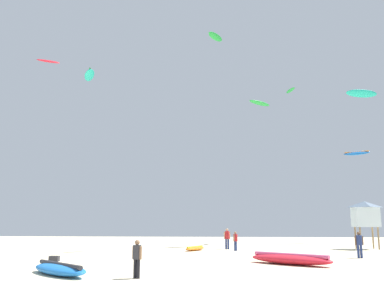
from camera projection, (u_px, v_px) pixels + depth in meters
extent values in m
cylinder|color=black|center=(135.00, 269.00, 17.52)|extent=(0.14, 0.14, 0.76)
cylinder|color=black|center=(138.00, 269.00, 17.42)|extent=(0.14, 0.14, 0.76)
cylinder|color=#2D2D33|center=(137.00, 252.00, 17.59)|extent=(0.35, 0.35, 0.57)
cylinder|color=#936B4C|center=(133.00, 253.00, 17.71)|extent=(0.10, 0.10, 0.52)
cylinder|color=#936B4C|center=(141.00, 253.00, 17.47)|extent=(0.10, 0.10, 0.52)
sphere|color=#936B4C|center=(137.00, 242.00, 17.67)|extent=(0.21, 0.21, 0.21)
cylinder|color=navy|center=(235.00, 246.00, 34.95)|extent=(0.14, 0.14, 0.76)
cylinder|color=navy|center=(236.00, 246.00, 35.08)|extent=(0.14, 0.14, 0.76)
cylinder|color=#B21E23|center=(235.00, 238.00, 35.14)|extent=(0.35, 0.35, 0.57)
cylinder|color=#936B4C|center=(234.00, 238.00, 34.98)|extent=(0.10, 0.10, 0.52)
cylinder|color=#936B4C|center=(237.00, 238.00, 35.29)|extent=(0.10, 0.10, 0.52)
sphere|color=#936B4C|center=(235.00, 233.00, 35.21)|extent=(0.21, 0.21, 0.21)
cylinder|color=navy|center=(228.00, 244.00, 37.09)|extent=(0.16, 0.16, 0.88)
cylinder|color=navy|center=(226.00, 244.00, 37.05)|extent=(0.16, 0.16, 0.88)
cylinder|color=#B21E23|center=(227.00, 235.00, 37.21)|extent=(0.40, 0.40, 0.66)
cylinder|color=tan|center=(230.00, 235.00, 37.25)|extent=(0.12, 0.12, 0.61)
cylinder|color=tan|center=(224.00, 235.00, 37.16)|extent=(0.12, 0.12, 0.61)
sphere|color=tan|center=(227.00, 230.00, 37.29)|extent=(0.24, 0.24, 0.24)
cylinder|color=navy|center=(361.00, 252.00, 27.60)|extent=(0.16, 0.16, 0.83)
cylinder|color=navy|center=(358.00, 252.00, 27.61)|extent=(0.16, 0.16, 0.83)
cylinder|color=navy|center=(359.00, 240.00, 27.74)|extent=(0.38, 0.38, 0.62)
cylinder|color=brown|center=(363.00, 241.00, 27.73)|extent=(0.11, 0.11, 0.57)
cylinder|color=brown|center=(356.00, 241.00, 27.74)|extent=(0.11, 0.11, 0.57)
sphere|color=brown|center=(359.00, 233.00, 27.81)|extent=(0.22, 0.22, 0.22)
ellipsoid|color=red|center=(290.00, 259.00, 23.29)|extent=(4.77, 4.34, 0.51)
cylinder|color=#E5598C|center=(290.00, 255.00, 23.33)|extent=(3.69, 3.16, 0.22)
ellipsoid|color=blue|center=(59.00, 269.00, 18.62)|extent=(4.09, 4.02, 0.54)
cylinder|color=#2D2D33|center=(60.00, 264.00, 18.65)|extent=(3.08, 2.99, 0.20)
ellipsoid|color=orange|center=(195.00, 249.00, 35.25)|extent=(1.87, 3.12, 0.33)
cylinder|color=yellow|center=(195.00, 247.00, 35.28)|extent=(1.11, 2.64, 0.13)
cylinder|color=#8C704C|center=(373.00, 238.00, 38.03)|extent=(0.14, 0.14, 1.90)
cylinder|color=#8C704C|center=(379.00, 238.00, 36.56)|extent=(0.14, 0.14, 1.90)
cylinder|color=#8C704C|center=(356.00, 238.00, 38.17)|extent=(0.14, 0.14, 1.90)
cylinder|color=#8C704C|center=(361.00, 238.00, 36.70)|extent=(0.14, 0.14, 1.90)
cube|color=silver|center=(365.00, 217.00, 37.69)|extent=(2.00, 2.00, 1.70)
pyramid|color=slate|center=(364.00, 204.00, 37.90)|extent=(2.30, 2.30, 0.55)
cube|color=#2D2D33|center=(54.00, 259.00, 25.24)|extent=(0.56, 0.36, 0.32)
ellipsoid|color=#19B29E|center=(89.00, 75.00, 42.08)|extent=(2.16, 3.58, 0.62)
cylinder|color=green|center=(89.00, 74.00, 42.11)|extent=(1.25, 3.01, 0.15)
ellipsoid|color=blue|center=(357.00, 153.00, 48.86)|extent=(2.94, 2.02, 0.72)
cylinder|color=orange|center=(357.00, 152.00, 48.88)|extent=(2.43, 1.30, 0.13)
ellipsoid|color=green|center=(260.00, 103.00, 46.18)|extent=(2.83, 2.97, 0.34)
ellipsoid|color=#19B29E|center=(362.00, 93.00, 54.03)|extent=(4.51, 2.52, 1.06)
ellipsoid|color=red|center=(48.00, 61.00, 38.58)|extent=(2.06, 1.54, 0.44)
ellipsoid|color=green|center=(215.00, 37.00, 41.55)|extent=(1.73, 2.38, 0.54)
ellipsoid|color=green|center=(290.00, 90.00, 52.45)|extent=(1.21, 2.43, 0.34)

